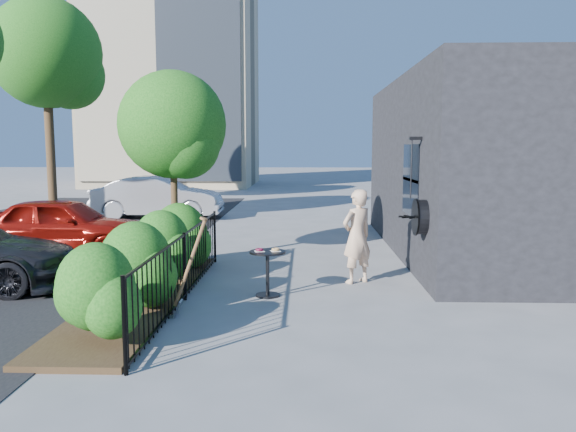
{
  "coord_description": "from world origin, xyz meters",
  "views": [
    {
      "loc": [
        0.43,
        -8.73,
        2.44
      ],
      "look_at": [
        0.11,
        1.38,
        1.2
      ],
      "focal_mm": 35.0,
      "sensor_mm": 36.0,
      "label": 1
    }
  ],
  "objects_px": {
    "patio_tree": "(175,131)",
    "shovel": "(188,273)",
    "car_red": "(63,225)",
    "cafe_table": "(268,265)",
    "woman": "(357,236)",
    "car_silver": "(158,197)",
    "street_tree_far": "(47,60)"
  },
  "relations": [
    {
      "from": "cafe_table",
      "to": "woman",
      "type": "xyz_separation_m",
      "value": [
        1.55,
        0.98,
        0.33
      ]
    },
    {
      "from": "street_tree_far",
      "to": "car_silver",
      "type": "height_order",
      "value": "street_tree_far"
    },
    {
      "from": "woman",
      "to": "car_silver",
      "type": "relative_size",
      "value": 0.39
    },
    {
      "from": "street_tree_far",
      "to": "car_red",
      "type": "height_order",
      "value": "street_tree_far"
    },
    {
      "from": "car_red",
      "to": "car_silver",
      "type": "height_order",
      "value": "car_silver"
    },
    {
      "from": "street_tree_far",
      "to": "woman",
      "type": "relative_size",
      "value": 4.87
    },
    {
      "from": "shovel",
      "to": "car_silver",
      "type": "bearing_deg",
      "value": 106.8
    },
    {
      "from": "cafe_table",
      "to": "car_silver",
      "type": "xyz_separation_m",
      "value": [
        -4.48,
        10.11,
        0.21
      ]
    },
    {
      "from": "street_tree_far",
      "to": "shovel",
      "type": "bearing_deg",
      "value": -59.72
    },
    {
      "from": "street_tree_far",
      "to": "cafe_table",
      "type": "height_order",
      "value": "street_tree_far"
    },
    {
      "from": "cafe_table",
      "to": "woman",
      "type": "height_order",
      "value": "woman"
    },
    {
      "from": "cafe_table",
      "to": "woman",
      "type": "bearing_deg",
      "value": 32.32
    },
    {
      "from": "street_tree_far",
      "to": "car_silver",
      "type": "distance_m",
      "value": 8.21
    },
    {
      "from": "patio_tree",
      "to": "car_red",
      "type": "height_order",
      "value": "patio_tree"
    },
    {
      "from": "car_silver",
      "to": "car_red",
      "type": "bearing_deg",
      "value": 174.08
    },
    {
      "from": "shovel",
      "to": "patio_tree",
      "type": "bearing_deg",
      "value": 104.95
    },
    {
      "from": "patio_tree",
      "to": "street_tree_far",
      "type": "relative_size",
      "value": 0.48
    },
    {
      "from": "cafe_table",
      "to": "shovel",
      "type": "xyz_separation_m",
      "value": [
        -1.07,
        -1.19,
        0.14
      ]
    },
    {
      "from": "patio_tree",
      "to": "shovel",
      "type": "relative_size",
      "value": 2.63
    },
    {
      "from": "patio_tree",
      "to": "car_silver",
      "type": "distance_m",
      "value": 8.27
    },
    {
      "from": "cafe_table",
      "to": "woman",
      "type": "relative_size",
      "value": 0.47
    },
    {
      "from": "patio_tree",
      "to": "cafe_table",
      "type": "bearing_deg",
      "value": -50.42
    },
    {
      "from": "shovel",
      "to": "street_tree_far",
      "type": "bearing_deg",
      "value": 120.28
    },
    {
      "from": "woman",
      "to": "shovel",
      "type": "distance_m",
      "value": 3.4
    },
    {
      "from": "woman",
      "to": "car_red",
      "type": "bearing_deg",
      "value": -56.48
    },
    {
      "from": "patio_tree",
      "to": "shovel",
      "type": "xyz_separation_m",
      "value": [
        0.98,
        -3.66,
        -2.11
      ]
    },
    {
      "from": "street_tree_far",
      "to": "woman",
      "type": "bearing_deg",
      "value": -48.34
    },
    {
      "from": "patio_tree",
      "to": "car_red",
      "type": "relative_size",
      "value": 1.03
    },
    {
      "from": "car_red",
      "to": "street_tree_far",
      "type": "bearing_deg",
      "value": 25.87
    },
    {
      "from": "patio_tree",
      "to": "shovel",
      "type": "distance_m",
      "value": 4.34
    },
    {
      "from": "street_tree_far",
      "to": "cafe_table",
      "type": "xyz_separation_m",
      "value": [
        9.74,
        -13.67,
        -5.4
      ]
    },
    {
      "from": "cafe_table",
      "to": "car_red",
      "type": "bearing_deg",
      "value": 143.81
    }
  ]
}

